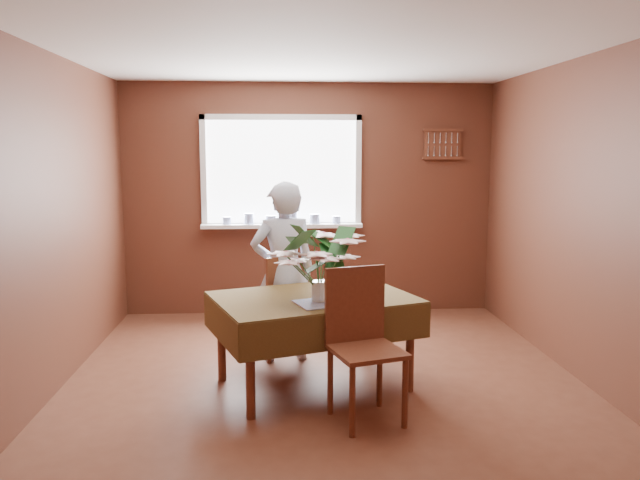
{
  "coord_description": "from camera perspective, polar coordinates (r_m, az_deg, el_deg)",
  "views": [
    {
      "loc": [
        -0.35,
        -4.52,
        1.78
      ],
      "look_at": [
        0.0,
        0.55,
        1.05
      ],
      "focal_mm": 35.0,
      "sensor_mm": 36.0,
      "label": 1
    }
  ],
  "objects": [
    {
      "name": "wall_left",
      "position": [
        4.84,
        -23.85,
        1.18
      ],
      "size": [
        0.0,
        4.5,
        4.5
      ],
      "primitive_type": "plane",
      "rotation": [
        1.57,
        0.0,
        1.57
      ],
      "color": "brown",
      "rests_on": "floor"
    },
    {
      "name": "wall_back",
      "position": [
        6.8,
        -0.98,
        3.72
      ],
      "size": [
        4.0,
        0.0,
        4.0
      ],
      "primitive_type": "plane",
      "rotation": [
        1.57,
        0.0,
        0.0
      ],
      "color": "brown",
      "rests_on": "floor"
    },
    {
      "name": "dining_table",
      "position": [
        4.71,
        -0.6,
        -6.15
      ],
      "size": [
        1.68,
        1.4,
        0.71
      ],
      "rotation": [
        0.0,
        0.0,
        0.34
      ],
      "color": "brown",
      "rests_on": "floor"
    },
    {
      "name": "chair_far",
      "position": [
        5.4,
        -3.74,
        -5.59
      ],
      "size": [
        0.54,
        0.54,
        0.9
      ],
      "rotation": [
        0.0,
        0.0,
        3.74
      ],
      "color": "brown",
      "rests_on": "floor"
    },
    {
      "name": "seated_woman",
      "position": [
        5.28,
        -3.37,
        -2.93
      ],
      "size": [
        0.62,
        0.47,
        1.53
      ],
      "primitive_type": "imported",
      "rotation": [
        0.0,
        0.0,
        3.34
      ],
      "color": "white",
      "rests_on": "floor"
    },
    {
      "name": "spoon_rack",
      "position": [
        6.97,
        11.15,
        8.61
      ],
      "size": [
        0.44,
        0.05,
        0.33
      ],
      "color": "brown",
      "rests_on": "wall_back"
    },
    {
      "name": "wall_front",
      "position": [
        2.36,
        4.67,
        -4.91
      ],
      "size": [
        4.0,
        0.0,
        4.0
      ],
      "primitive_type": "plane",
      "rotation": [
        -1.57,
        0.0,
        0.0
      ],
      "color": "brown",
      "rests_on": "floor"
    },
    {
      "name": "window_assembly",
      "position": [
        6.73,
        -3.52,
        4.51
      ],
      "size": [
        1.72,
        0.2,
        1.22
      ],
      "color": "white",
      "rests_on": "wall_back"
    },
    {
      "name": "side_plate",
      "position": [
        4.91,
        3.66,
        -4.48
      ],
      "size": [
        0.3,
        0.3,
        0.01
      ],
      "primitive_type": "cylinder",
      "rotation": [
        0.0,
        0.0,
        0.55
      ],
      "color": "white",
      "rests_on": "dining_table"
    },
    {
      "name": "ceiling",
      "position": [
        4.59,
        0.49,
        17.19
      ],
      "size": [
        4.5,
        4.5,
        0.0
      ],
      "primitive_type": "plane",
      "rotation": [
        3.14,
        0.0,
        0.0
      ],
      "color": "white",
      "rests_on": "wall_back"
    },
    {
      "name": "chair_near",
      "position": [
        4.21,
        3.83,
        -8.89
      ],
      "size": [
        0.54,
        0.54,
        1.01
      ],
      "rotation": [
        0.0,
        0.0,
        0.29
      ],
      "color": "brown",
      "rests_on": "floor"
    },
    {
      "name": "table_knife",
      "position": [
        4.53,
        2.44,
        -5.53
      ],
      "size": [
        0.17,
        0.19,
        0.0
      ],
      "primitive_type": "cube",
      "rotation": [
        0.0,
        0.0,
        0.7
      ],
      "color": "silver",
      "rests_on": "dining_table"
    },
    {
      "name": "wall_right",
      "position": [
        5.12,
        23.4,
        1.56
      ],
      "size": [
        0.0,
        4.5,
        4.5
      ],
      "primitive_type": "plane",
      "rotation": [
        1.57,
        0.0,
        -1.57
      ],
      "color": "brown",
      "rests_on": "floor"
    },
    {
      "name": "flower_bouquet",
      "position": [
        4.46,
        -0.04,
        -1.43
      ],
      "size": [
        0.61,
        0.61,
        0.52
      ],
      "rotation": [
        0.0,
        0.0,
        -0.05
      ],
      "color": "white",
      "rests_on": "dining_table"
    },
    {
      "name": "floor",
      "position": [
        4.87,
        0.45,
        -13.26
      ],
      "size": [
        4.5,
        4.5,
        0.0
      ],
      "primitive_type": "plane",
      "color": "#592E1E",
      "rests_on": "ground"
    }
  ]
}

